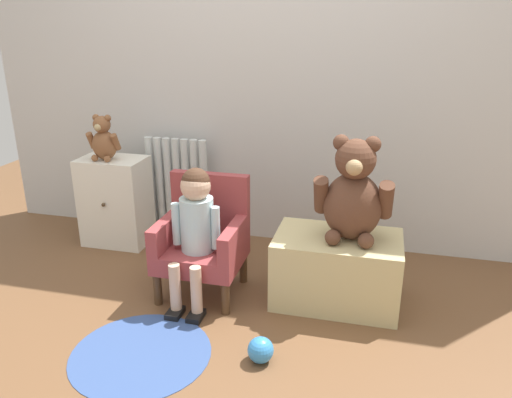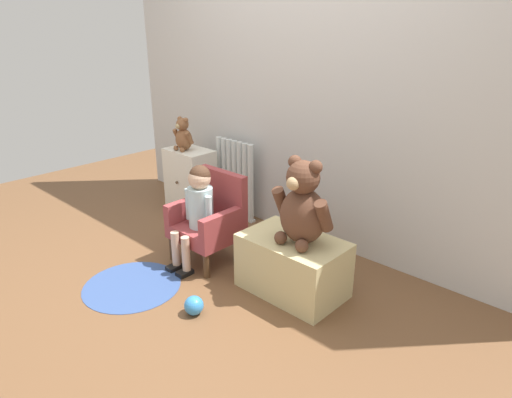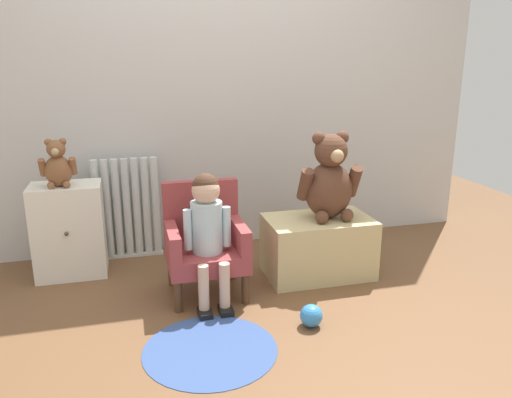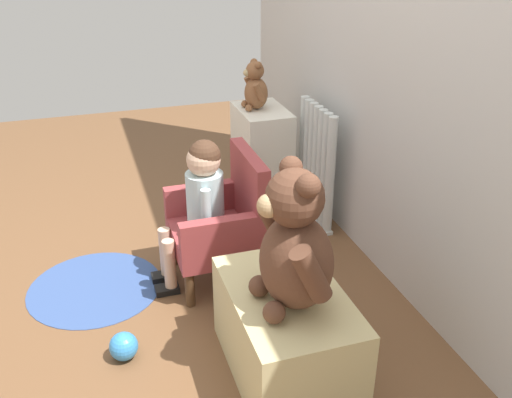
{
  "view_description": "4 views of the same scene",
  "coord_description": "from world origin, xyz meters",
  "px_view_note": "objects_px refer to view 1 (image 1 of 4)",
  "views": [
    {
      "loc": [
        0.65,
        -1.77,
        1.39
      ],
      "look_at": [
        0.07,
        0.54,
        0.52
      ],
      "focal_mm": 35.0,
      "sensor_mm": 36.0,
      "label": 1
    },
    {
      "loc": [
        2.01,
        -1.41,
        1.59
      ],
      "look_at": [
        0.2,
        0.52,
        0.55
      ],
      "focal_mm": 32.0,
      "sensor_mm": 36.0,
      "label": 2
    },
    {
      "loc": [
        -0.6,
        -2.11,
        1.29
      ],
      "look_at": [
        0.09,
        0.49,
        0.52
      ],
      "focal_mm": 35.0,
      "sensor_mm": 36.0,
      "label": 3
    },
    {
      "loc": [
        2.05,
        -0.08,
        1.57
      ],
      "look_at": [
        0.16,
        0.53,
        0.58
      ],
      "focal_mm": 40.0,
      "sensor_mm": 36.0,
      "label": 4
    }
  ],
  "objects_px": {
    "radiator": "(178,189)",
    "small_teddy_bear": "(104,140)",
    "child_figure": "(195,218)",
    "low_bench": "(336,269)",
    "large_teddy_bear": "(353,195)",
    "floor_rug": "(141,353)",
    "small_dresser": "(116,201)",
    "child_armchair": "(204,238)",
    "toy_ball": "(261,350)"
  },
  "relations": [
    {
      "from": "child_armchair",
      "to": "radiator",
      "type": "bearing_deg",
      "value": 122.78
    },
    {
      "from": "small_dresser",
      "to": "child_armchair",
      "type": "height_order",
      "value": "child_armchair"
    },
    {
      "from": "small_dresser",
      "to": "low_bench",
      "type": "relative_size",
      "value": 0.9
    },
    {
      "from": "large_teddy_bear",
      "to": "small_teddy_bear",
      "type": "relative_size",
      "value": 1.86
    },
    {
      "from": "small_teddy_bear",
      "to": "toy_ball",
      "type": "bearing_deg",
      "value": -37.49
    },
    {
      "from": "child_armchair",
      "to": "small_teddy_bear",
      "type": "xyz_separation_m",
      "value": [
        -0.78,
        0.4,
        0.39
      ]
    },
    {
      "from": "radiator",
      "to": "low_bench",
      "type": "height_order",
      "value": "radiator"
    },
    {
      "from": "child_armchair",
      "to": "toy_ball",
      "type": "bearing_deg",
      "value": -50.37
    },
    {
      "from": "radiator",
      "to": "small_teddy_bear",
      "type": "xyz_separation_m",
      "value": [
        -0.37,
        -0.23,
        0.36
      ]
    },
    {
      "from": "small_teddy_bear",
      "to": "floor_rug",
      "type": "bearing_deg",
      "value": -55.66
    },
    {
      "from": "toy_ball",
      "to": "low_bench",
      "type": "bearing_deg",
      "value": 65.82
    },
    {
      "from": "low_bench",
      "to": "large_teddy_bear",
      "type": "distance_m",
      "value": 0.41
    },
    {
      "from": "child_armchair",
      "to": "low_bench",
      "type": "xyz_separation_m",
      "value": [
        0.7,
        0.05,
        -0.12
      ]
    },
    {
      "from": "small_dresser",
      "to": "toy_ball",
      "type": "bearing_deg",
      "value": -38.94
    },
    {
      "from": "child_figure",
      "to": "large_teddy_bear",
      "type": "relative_size",
      "value": 1.36
    },
    {
      "from": "child_armchair",
      "to": "large_teddy_bear",
      "type": "height_order",
      "value": "large_teddy_bear"
    },
    {
      "from": "radiator",
      "to": "child_figure",
      "type": "xyz_separation_m",
      "value": [
        0.41,
        -0.74,
        0.12
      ]
    },
    {
      "from": "child_armchair",
      "to": "low_bench",
      "type": "distance_m",
      "value": 0.71
    },
    {
      "from": "large_teddy_bear",
      "to": "small_teddy_bear",
      "type": "bearing_deg",
      "value": 166.95
    },
    {
      "from": "child_figure",
      "to": "large_teddy_bear",
      "type": "xyz_separation_m",
      "value": [
        0.76,
        0.15,
        0.13
      ]
    },
    {
      "from": "child_armchair",
      "to": "child_figure",
      "type": "bearing_deg",
      "value": -90.0
    },
    {
      "from": "small_dresser",
      "to": "small_teddy_bear",
      "type": "xyz_separation_m",
      "value": [
        -0.02,
        -0.03,
        0.41
      ]
    },
    {
      "from": "child_armchair",
      "to": "low_bench",
      "type": "relative_size",
      "value": 0.98
    },
    {
      "from": "toy_ball",
      "to": "child_armchair",
      "type": "bearing_deg",
      "value": 129.63
    },
    {
      "from": "small_dresser",
      "to": "small_teddy_bear",
      "type": "distance_m",
      "value": 0.41
    },
    {
      "from": "small_teddy_bear",
      "to": "large_teddy_bear",
      "type": "bearing_deg",
      "value": -13.05
    },
    {
      "from": "child_figure",
      "to": "low_bench",
      "type": "height_order",
      "value": "child_figure"
    },
    {
      "from": "radiator",
      "to": "low_bench",
      "type": "relative_size",
      "value": 1.06
    },
    {
      "from": "low_bench",
      "to": "floor_rug",
      "type": "bearing_deg",
      "value": -139.77
    },
    {
      "from": "small_teddy_bear",
      "to": "toy_ball",
      "type": "height_order",
      "value": "small_teddy_bear"
    },
    {
      "from": "small_dresser",
      "to": "low_bench",
      "type": "bearing_deg",
      "value": -14.93
    },
    {
      "from": "small_teddy_bear",
      "to": "toy_ball",
      "type": "distance_m",
      "value": 1.66
    },
    {
      "from": "small_dresser",
      "to": "floor_rug",
      "type": "relative_size",
      "value": 0.92
    },
    {
      "from": "child_armchair",
      "to": "large_teddy_bear",
      "type": "relative_size",
      "value": 1.19
    },
    {
      "from": "child_figure",
      "to": "small_teddy_bear",
      "type": "relative_size",
      "value": 2.52
    },
    {
      "from": "child_armchair",
      "to": "child_figure",
      "type": "xyz_separation_m",
      "value": [
        -0.0,
        -0.11,
        0.16
      ]
    },
    {
      "from": "small_dresser",
      "to": "large_teddy_bear",
      "type": "bearing_deg",
      "value": -14.42
    },
    {
      "from": "radiator",
      "to": "large_teddy_bear",
      "type": "xyz_separation_m",
      "value": [
        1.17,
        -0.59,
        0.26
      ]
    },
    {
      "from": "large_teddy_bear",
      "to": "floor_rug",
      "type": "relative_size",
      "value": 0.84
    },
    {
      "from": "radiator",
      "to": "floor_rug",
      "type": "distance_m",
      "value": 1.33
    },
    {
      "from": "radiator",
      "to": "small_teddy_bear",
      "type": "distance_m",
      "value": 0.56
    },
    {
      "from": "floor_rug",
      "to": "toy_ball",
      "type": "bearing_deg",
      "value": 9.01
    },
    {
      "from": "floor_rug",
      "to": "small_teddy_bear",
      "type": "bearing_deg",
      "value": 124.34
    },
    {
      "from": "small_dresser",
      "to": "floor_rug",
      "type": "xyz_separation_m",
      "value": [
        0.67,
        -1.05,
        -0.28
      ]
    },
    {
      "from": "small_dresser",
      "to": "floor_rug",
      "type": "distance_m",
      "value": 1.28
    },
    {
      "from": "radiator",
      "to": "toy_ball",
      "type": "xyz_separation_m",
      "value": [
        0.85,
        -1.17,
        -0.28
      ]
    },
    {
      "from": "small_teddy_bear",
      "to": "child_armchair",
      "type": "bearing_deg",
      "value": -27.39
    },
    {
      "from": "small_dresser",
      "to": "toy_ball",
      "type": "relative_size",
      "value": 5.0
    },
    {
      "from": "radiator",
      "to": "small_teddy_bear",
      "type": "height_order",
      "value": "small_teddy_bear"
    },
    {
      "from": "large_teddy_bear",
      "to": "floor_rug",
      "type": "height_order",
      "value": "large_teddy_bear"
    }
  ]
}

